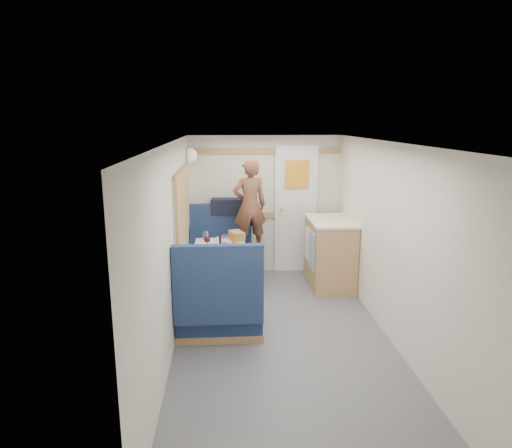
{
  "coord_description": "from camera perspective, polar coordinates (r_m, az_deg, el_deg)",
  "views": [
    {
      "loc": [
        -0.55,
        -4.28,
        2.21
      ],
      "look_at": [
        -0.22,
        0.9,
        1.02
      ],
      "focal_mm": 32.0,
      "sensor_mm": 36.0,
      "label": 1
    }
  ],
  "objects": [
    {
      "name": "wine_glass",
      "position": [
        5.34,
        -6.12,
        -2.03
      ],
      "size": [
        0.08,
        0.08,
        0.17
      ],
      "color": "white",
      "rests_on": "dinette_table"
    },
    {
      "name": "cheese_block",
      "position": [
        5.19,
        -2.91,
        -3.42
      ],
      "size": [
        0.11,
        0.07,
        0.04
      ],
      "primitive_type": "cube",
      "rotation": [
        0.0,
        0.0,
        -0.05
      ],
      "color": "#DBC97E",
      "rests_on": "tray"
    },
    {
      "name": "tumbler_left",
      "position": [
        5.12,
        -7.16,
        -3.46
      ],
      "size": [
        0.08,
        0.08,
        0.12
      ],
      "primitive_type": "cylinder",
      "color": "silver",
      "rests_on": "dinette_table"
    },
    {
      "name": "rear_door",
      "position": [
        6.69,
        5.0,
        2.16
      ],
      "size": [
        0.62,
        0.12,
        1.86
      ],
      "color": "white",
      "rests_on": "wall_back"
    },
    {
      "name": "duffel_bag",
      "position": [
        6.51,
        -3.62,
        2.22
      ],
      "size": [
        0.46,
        0.23,
        0.22
      ],
      "primitive_type": "cube",
      "rotation": [
        0.0,
        0.0,
        -0.03
      ],
      "color": "black",
      "rests_on": "ledge"
    },
    {
      "name": "pepper_grinder",
      "position": [
        5.65,
        -4.52,
        -2.02
      ],
      "size": [
        0.03,
        0.03,
        0.09
      ],
      "primitive_type": "cylinder",
      "color": "black",
      "rests_on": "dinette_table"
    },
    {
      "name": "bread_loaf",
      "position": [
        5.8,
        -2.43,
        -1.46
      ],
      "size": [
        0.22,
        0.29,
        0.11
      ],
      "primitive_type": "cube",
      "rotation": [
        0.0,
        0.0,
        0.33
      ],
      "color": "brown",
      "rests_on": "dinette_table"
    },
    {
      "name": "oak_trim_high",
      "position": [
        6.54,
        1.18,
        9.11
      ],
      "size": [
        2.15,
        0.02,
        0.08
      ],
      "primitive_type": "cube",
      "color": "olive",
      "rests_on": "wall_back"
    },
    {
      "name": "floor",
      "position": [
        4.85,
        3.39,
        -14.29
      ],
      "size": [
        4.5,
        4.5,
        0.0
      ],
      "primitive_type": "plane",
      "color": "#515156",
      "rests_on": "ground"
    },
    {
      "name": "galley_counter",
      "position": [
        6.23,
        9.18,
        -3.53
      ],
      "size": [
        0.57,
        0.92,
        0.92
      ],
      "color": "olive",
      "rests_on": "floor"
    },
    {
      "name": "wall_right",
      "position": [
        4.74,
        16.87,
        -2.49
      ],
      "size": [
        0.02,
        4.5,
        2.0
      ],
      "primitive_type": "cube",
      "color": "silver",
      "rests_on": "floor"
    },
    {
      "name": "oak_trim_low",
      "position": [
        6.67,
        1.15,
        1.11
      ],
      "size": [
        2.15,
        0.02,
        0.08
      ],
      "primitive_type": "cube",
      "color": "olive",
      "rests_on": "wall_back"
    },
    {
      "name": "ceiling",
      "position": [
        4.32,
        3.74,
        10.05
      ],
      "size": [
        4.5,
        4.5,
        0.0
      ],
      "primitive_type": "plane",
      "rotation": [
        3.14,
        0.0,
        0.0
      ],
      "color": "silver",
      "rests_on": "wall_back"
    },
    {
      "name": "tray",
      "position": [
        5.32,
        -4.07,
        -3.32
      ],
      "size": [
        0.29,
        0.36,
        0.02
      ],
      "primitive_type": "cube",
      "rotation": [
        0.0,
        0.0,
        -0.16
      ],
      "color": "white",
      "rests_on": "dinette_table"
    },
    {
      "name": "person",
      "position": [
        6.16,
        -0.78,
        2.32
      ],
      "size": [
        0.51,
        0.39,
        1.26
      ],
      "primitive_type": "imported",
      "rotation": [
        0.0,
        0.0,
        3.35
      ],
      "color": "brown",
      "rests_on": "bench_far"
    },
    {
      "name": "bench_near",
      "position": [
        4.81,
        -4.61,
        -10.58
      ],
      "size": [
        0.9,
        0.59,
        1.05
      ],
      "color": "navy",
      "rests_on": "floor"
    },
    {
      "name": "dome_light",
      "position": [
        6.16,
        -8.3,
        8.46
      ],
      "size": [
        0.2,
        0.2,
        0.2
      ],
      "primitive_type": "sphere",
      "color": "white",
      "rests_on": "wall_left"
    },
    {
      "name": "bench_far",
      "position": [
        6.43,
        -4.4,
        -4.43
      ],
      "size": [
        0.9,
        0.59,
        1.05
      ],
      "color": "navy",
      "rests_on": "floor"
    },
    {
      "name": "tumbler_mid",
      "position": [
        5.84,
        -6.32,
        -1.43
      ],
      "size": [
        0.07,
        0.07,
        0.11
      ],
      "primitive_type": "cylinder",
      "color": "white",
      "rests_on": "dinette_table"
    },
    {
      "name": "side_window",
      "position": [
        5.39,
        -9.25,
        2.44
      ],
      "size": [
        0.04,
        1.3,
        0.72
      ],
      "primitive_type": "cube",
      "color": "gray",
      "rests_on": "wall_left"
    },
    {
      "name": "wall_back",
      "position": [
        6.66,
        1.14,
        2.41
      ],
      "size": [
        2.2,
        0.02,
        2.0
      ],
      "primitive_type": "cube",
      "color": "silver",
      "rests_on": "floor"
    },
    {
      "name": "tumbler_right",
      "position": [
        5.67,
        -3.92,
        -1.84
      ],
      "size": [
        0.07,
        0.07,
        0.11
      ],
      "primitive_type": "cylinder",
      "color": "white",
      "rests_on": "dinette_table"
    },
    {
      "name": "salt_grinder",
      "position": [
        5.62,
        -4.84,
        -2.09
      ],
      "size": [
        0.03,
        0.03,
        0.09
      ],
      "primitive_type": "cylinder",
      "color": "silver",
      "rests_on": "dinette_table"
    },
    {
      "name": "dinette_table",
      "position": [
        5.53,
        -4.54,
        -4.47
      ],
      "size": [
        0.62,
        0.92,
        0.72
      ],
      "color": "white",
      "rests_on": "floor"
    },
    {
      "name": "ledge",
      "position": [
        6.53,
        -4.46,
        1.1
      ],
      "size": [
        0.9,
        0.14,
        0.04
      ],
      "primitive_type": "cube",
      "color": "olive",
      "rests_on": "bench_far"
    },
    {
      "name": "orange_fruit",
      "position": [
        5.34,
        -3.39,
        -2.73
      ],
      "size": [
        0.08,
        0.08,
        0.08
      ],
      "primitive_type": "sphere",
      "color": "orange",
      "rests_on": "tray"
    },
    {
      "name": "beer_glass",
      "position": [
        5.67,
        -2.66,
        -1.83
      ],
      "size": [
        0.07,
        0.07,
        0.1
      ],
      "primitive_type": "cylinder",
      "color": "#914D15",
      "rests_on": "dinette_table"
    },
    {
      "name": "wall_left",
      "position": [
        4.48,
        -10.57,
        -3.04
      ],
      "size": [
        0.02,
        4.5,
        2.0
      ],
      "primitive_type": "cube",
      "color": "silver",
      "rests_on": "floor"
    }
  ]
}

